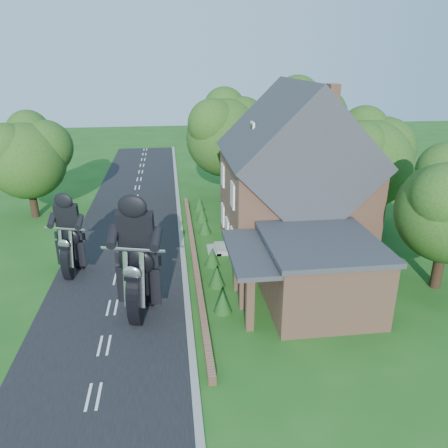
{
  "coord_description": "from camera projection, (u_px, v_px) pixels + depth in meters",
  "views": [
    {
      "loc": [
        3.09,
        -18.88,
        11.42
      ],
      "look_at": [
        5.92,
        3.38,
        2.8
      ],
      "focal_mm": 35.0,
      "sensor_mm": 36.0,
      "label": 1
    }
  ],
  "objects": [
    {
      "name": "annex",
      "position": [
        316.0,
        271.0,
        21.01
      ],
      "size": [
        7.05,
        5.94,
        3.44
      ],
      "color": "#97664C",
      "rests_on": "ground"
    },
    {
      "name": "tree_behind_house",
      "position": [
        305.0,
        125.0,
        35.6
      ],
      "size": [
        7.81,
        7.2,
        10.08
      ],
      "color": "black",
      "rests_on": "ground"
    },
    {
      "name": "garden_wall",
      "position": [
        194.0,
        256.0,
        26.28
      ],
      "size": [
        0.3,
        22.0,
        0.4
      ],
      "primitive_type": "cube",
      "color": "#97664C",
      "rests_on": "ground"
    },
    {
      "name": "house",
      "position": [
        293.0,
        182.0,
        26.45
      ],
      "size": [
        9.54,
        8.64,
        10.24
      ],
      "color": "#97664C",
      "rests_on": "ground"
    },
    {
      "name": "tree_far_road",
      "position": [
        32.0,
        153.0,
        31.74
      ],
      "size": [
        6.08,
        5.6,
        7.84
      ],
      "color": "black",
      "rests_on": "ground"
    },
    {
      "name": "road",
      "position": [
        112.0,
        308.0,
        21.22
      ],
      "size": [
        7.0,
        80.0,
        0.02
      ],
      "primitive_type": "cube",
      "color": "black",
      "rests_on": "ground"
    },
    {
      "name": "tree_behind_left",
      "position": [
        230.0,
        130.0,
        35.98
      ],
      "size": [
        6.94,
        6.4,
        9.16
      ],
      "color": "black",
      "rests_on": "ground"
    },
    {
      "name": "motorcycle_lead",
      "position": [
        141.0,
        299.0,
        20.29
      ],
      "size": [
        0.97,
        2.0,
        1.8
      ],
      "primitive_type": null,
      "rotation": [
        0.0,
        0.0,
        2.88
      ],
      "color": "black",
      "rests_on": "ground"
    },
    {
      "name": "ground",
      "position": [
        112.0,
        308.0,
        21.22
      ],
      "size": [
        120.0,
        120.0,
        0.0
      ],
      "primitive_type": "plane",
      "color": "#1A4C15",
      "rests_on": "ground"
    },
    {
      "name": "shrub_e",
      "position": [
        202.0,
        214.0,
        32.3
      ],
      "size": [
        0.9,
        0.9,
        1.1
      ],
      "primitive_type": "cone",
      "color": "#123812",
      "rests_on": "ground"
    },
    {
      "name": "shrub_a",
      "position": [
        223.0,
        302.0,
        20.72
      ],
      "size": [
        0.9,
        0.9,
        1.1
      ],
      "primitive_type": "cone",
      "color": "#123812",
      "rests_on": "ground"
    },
    {
      "name": "shrub_b",
      "position": [
        217.0,
        277.0,
        23.03
      ],
      "size": [
        0.9,
        0.9,
        1.1
      ],
      "primitive_type": "cone",
      "color": "#123812",
      "rests_on": "ground"
    },
    {
      "name": "shrub_c",
      "position": [
        212.0,
        257.0,
        25.35
      ],
      "size": [
        0.9,
        0.9,
        1.1
      ],
      "primitive_type": "cone",
      "color": "#123812",
      "rests_on": "ground"
    },
    {
      "name": "shrub_f",
      "position": [
        199.0,
        203.0,
        34.61
      ],
      "size": [
        0.9,
        0.9,
        1.1
      ],
      "primitive_type": "cone",
      "color": "#123812",
      "rests_on": "ground"
    },
    {
      "name": "motorcycle_follow",
      "position": [
        73.0,
        263.0,
        24.23
      ],
      "size": [
        0.8,
        1.6,
        1.44
      ],
      "primitive_type": null,
      "rotation": [
        0.0,
        0.0,
        2.87
      ],
      "color": "black",
      "rests_on": "ground"
    },
    {
      "name": "tree_house_right",
      "position": [
        373.0,
        156.0,
        29.3
      ],
      "size": [
        6.51,
        6.0,
        8.4
      ],
      "color": "black",
      "rests_on": "ground"
    },
    {
      "name": "shrub_d",
      "position": [
        205.0,
        226.0,
        29.98
      ],
      "size": [
        0.9,
        0.9,
        1.1
      ],
      "primitive_type": "cone",
      "color": "#123812",
      "rests_on": "ground"
    },
    {
      "name": "kerb",
      "position": [
        187.0,
        302.0,
        21.63
      ],
      "size": [
        0.3,
        80.0,
        0.12
      ],
      "primitive_type": "cube",
      "color": "gray",
      "rests_on": "ground"
    }
  ]
}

